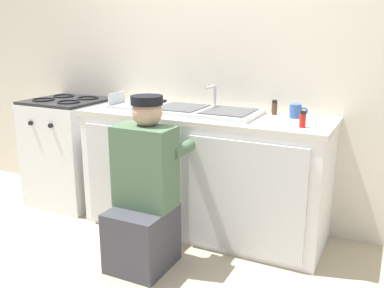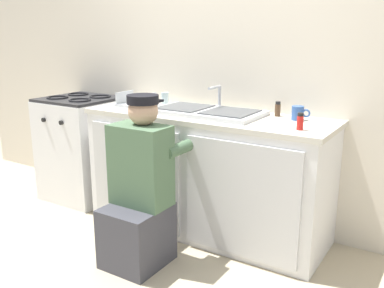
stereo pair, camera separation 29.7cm
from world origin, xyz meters
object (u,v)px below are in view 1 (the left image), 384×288
coffee_mug (296,111)px  sink_double_basin (204,111)px  dish_rack_tray (129,104)px  spice_bottle_pepper (274,108)px  spice_bottle_red (303,119)px  stove_range (70,151)px  plumber_person (144,198)px  water_glass (158,99)px

coffee_mug → sink_double_basin: bearing=-168.2°
sink_double_basin → dish_rack_tray: sink_double_basin is taller
spice_bottle_pepper → spice_bottle_red: (0.27, -0.34, 0.00)m
stove_range → dish_rack_tray: dish_rack_tray is taller
spice_bottle_red → coffee_mug: 0.30m
spice_bottle_pepper → sink_double_basin: bearing=-157.9°
sink_double_basin → dish_rack_tray: size_ratio=2.86×
plumber_person → spice_bottle_red: size_ratio=10.52×
coffee_mug → dish_rack_tray: 1.28m
stove_range → coffee_mug: size_ratio=7.41×
coffee_mug → water_glass: bearing=178.2°
plumber_person → spice_bottle_red: (0.86, 0.49, 0.50)m
stove_range → coffee_mug: (1.94, 0.13, 0.49)m
plumber_person → spice_bottle_red: bearing=29.7°
sink_double_basin → water_glass: size_ratio=8.00×
plumber_person → water_glass: size_ratio=11.04×
spice_bottle_pepper → dish_rack_tray: (-1.11, -0.20, -0.03)m
sink_double_basin → dish_rack_tray: 0.64m
spice_bottle_red → dish_rack_tray: bearing=174.5°
stove_range → dish_rack_tray: size_ratio=3.33×
sink_double_basin → stove_range: sink_double_basin is taller
spice_bottle_red → spice_bottle_pepper: bearing=129.1°
sink_double_basin → coffee_mug: bearing=11.8°
stove_range → water_glass: (0.81, 0.17, 0.49)m
water_glass → sink_double_basin: bearing=-18.7°
plumber_person → dish_rack_tray: bearing=129.9°
plumber_person → coffee_mug: bearing=45.7°
plumber_person → water_glass: plumber_person is taller
coffee_mug → dish_rack_tray: size_ratio=0.45×
water_glass → coffee_mug: size_ratio=0.79×
stove_range → spice_bottle_pepper: size_ratio=8.89×
water_glass → spice_bottle_red: (1.23, -0.32, 0.00)m
spice_bottle_pepper → water_glass: bearing=-178.7°
sink_double_basin → water_glass: sink_double_basin is taller
spice_bottle_pepper → spice_bottle_red: size_ratio=1.00×
plumber_person → coffee_mug: (0.75, 0.77, 0.49)m
sink_double_basin → water_glass: 0.52m
plumber_person → spice_bottle_red: 1.11m
stove_range → coffee_mug: coffee_mug is taller
stove_range → water_glass: bearing=11.8°
dish_rack_tray → water_glass: bearing=50.6°
plumber_person → spice_bottle_pepper: 1.13m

